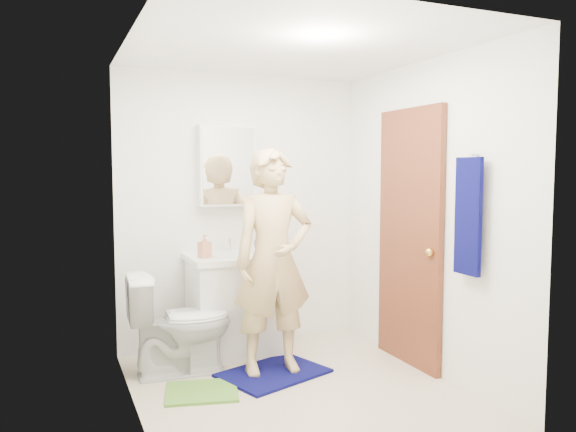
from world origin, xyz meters
The scene contains 22 objects.
floor centered at (0.00, 0.00, -0.01)m, with size 2.20×2.40×0.02m, color beige.
ceiling centered at (0.00, 0.00, 2.41)m, with size 2.20×2.40×0.02m, color white.
wall_back centered at (0.00, 1.21, 1.20)m, with size 2.20×0.02×2.40m, color white.
wall_front centered at (0.00, -1.21, 1.20)m, with size 2.20×0.02×2.40m, color white.
wall_left centered at (-1.11, 0.00, 1.20)m, with size 0.02×2.40×2.40m, color white.
wall_right centered at (1.11, 0.00, 1.20)m, with size 0.02×2.40×2.40m, color white.
vanity_cabinet centered at (-0.15, 0.91, 0.40)m, with size 0.75×0.55×0.80m, color white.
countertop centered at (-0.15, 0.91, 0.83)m, with size 0.79×0.59×0.05m, color white.
sink_basin centered at (-0.15, 0.91, 0.84)m, with size 0.40×0.40×0.03m, color white.
faucet centered at (-0.15, 1.09, 0.91)m, with size 0.03×0.03×0.12m, color silver.
medicine_cabinet centered at (-0.15, 1.14, 1.60)m, with size 0.50×0.12×0.70m, color white.
mirror_panel centered at (-0.15, 1.08, 1.60)m, with size 0.46×0.01×0.66m, color white.
door centered at (1.07, 0.15, 1.02)m, with size 0.05×0.80×2.05m, color brown.
door_knob centered at (1.03, -0.17, 0.95)m, with size 0.07×0.07×0.07m, color gold.
towel centered at (1.03, -0.57, 1.25)m, with size 0.03×0.24×0.80m, color #08094D.
towel_hook centered at (1.07, -0.57, 1.67)m, with size 0.02×0.02×0.06m, color silver.
toilet centered at (-0.69, 0.63, 0.39)m, with size 0.44×0.77×0.79m, color white.
bath_mat centered at (-0.04, 0.32, 0.01)m, with size 0.77×0.55×0.02m, color #08094D.
green_rug centered at (-0.64, 0.18, 0.01)m, with size 0.50×0.42×0.02m, color #5B9B33.
soap_dispenser centered at (-0.43, 0.85, 0.94)m, with size 0.09×0.09×0.19m, color tan.
toothbrush_cup centered at (0.12, 0.99, 0.90)m, with size 0.14×0.14×0.11m, color #6D3A80.
man centered at (-0.03, 0.34, 0.87)m, with size 0.62×0.41×1.70m, color tan.
Camera 1 is at (-1.58, -3.58, 1.56)m, focal length 35.00 mm.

